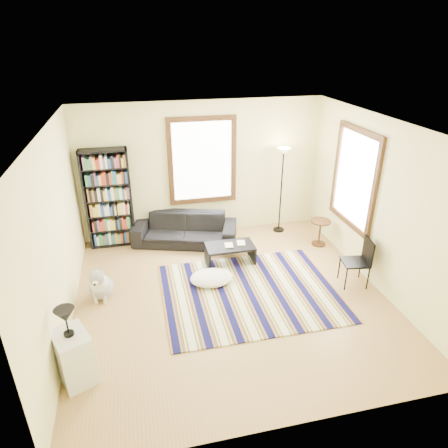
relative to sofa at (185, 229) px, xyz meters
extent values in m
cube|color=#AA804D|center=(0.47, -2.05, -0.35)|extent=(5.00, 5.00, 0.10)
cube|color=white|center=(0.47, -2.05, 2.55)|extent=(5.00, 5.00, 0.10)
cube|color=#F0EAA2|center=(0.47, 0.50, 1.10)|extent=(5.00, 0.10, 2.80)
cube|color=#F0EAA2|center=(0.47, -4.60, 1.10)|extent=(5.00, 0.10, 2.80)
cube|color=#F0EAA2|center=(-2.08, -2.05, 1.10)|extent=(0.10, 5.00, 2.80)
cube|color=#F0EAA2|center=(3.02, -2.05, 1.10)|extent=(0.10, 5.00, 2.80)
cube|color=white|center=(0.47, 0.42, 1.30)|extent=(1.20, 0.06, 1.60)
cube|color=white|center=(2.94, -1.25, 1.30)|extent=(0.06, 1.20, 1.60)
cube|color=#0C0D3E|center=(0.80, -2.01, -0.29)|extent=(2.89, 2.31, 0.02)
imported|color=black|center=(0.00, 0.00, 0.00)|extent=(2.23, 1.40, 0.61)
cube|color=black|center=(-1.45, 0.27, 0.70)|extent=(0.90, 0.30, 2.00)
cube|color=black|center=(0.72, -0.98, -0.12)|extent=(1.02, 0.78, 0.36)
imported|color=beige|center=(0.62, -0.98, 0.06)|extent=(0.18, 0.22, 0.02)
imported|color=beige|center=(0.87, -0.93, 0.06)|extent=(0.18, 0.23, 0.02)
ellipsoid|color=white|center=(0.24, -1.57, -0.21)|extent=(0.78, 0.60, 0.19)
cylinder|color=#422710|center=(2.67, -0.70, -0.03)|extent=(0.46, 0.46, 0.54)
cube|color=black|center=(2.62, -2.15, 0.13)|extent=(0.48, 0.46, 0.86)
cube|color=silver|center=(-1.83, -3.31, 0.05)|extent=(0.55, 0.61, 0.70)
camera|label=1|loc=(-0.86, -7.34, 3.65)|focal=32.00mm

